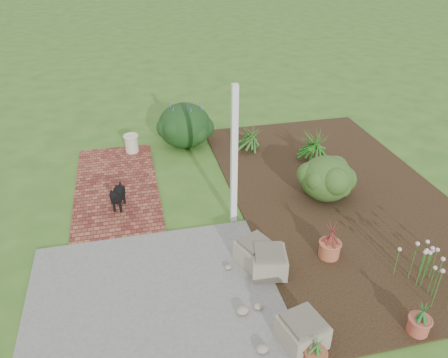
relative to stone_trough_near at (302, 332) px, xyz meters
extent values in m
plane|color=#325E1D|center=(-0.48, 2.65, -0.21)|extent=(80.00, 80.00, 0.00)
cube|color=slate|center=(-1.73, 0.90, -0.19)|extent=(3.50, 3.50, 0.04)
cube|color=#5D221D|center=(-2.18, 4.40, -0.19)|extent=(1.60, 3.50, 0.04)
cube|color=black|center=(2.02, 3.15, -0.20)|extent=(4.00, 7.00, 0.03)
cube|color=white|center=(-0.18, 2.75, 1.04)|extent=(0.10, 0.10, 2.50)
cube|color=gray|center=(0.00, 0.00, 0.00)|extent=(0.62, 0.62, 0.34)
cube|color=gray|center=(-0.13, 1.59, -0.01)|extent=(0.64, 0.64, 0.33)
cube|color=#777358|center=(0.00, 1.32, 0.00)|extent=(0.61, 0.61, 0.34)
cube|color=black|center=(-2.13, 3.57, 0.11)|extent=(0.26, 0.41, 0.17)
cylinder|color=black|center=(-2.23, 3.45, -0.07)|extent=(0.05, 0.05, 0.19)
cylinder|color=black|center=(-2.11, 3.42, -0.07)|extent=(0.05, 0.05, 0.19)
cylinder|color=black|center=(-2.15, 3.72, -0.07)|extent=(0.05, 0.05, 0.19)
cylinder|color=black|center=(-2.04, 3.69, -0.07)|extent=(0.05, 0.05, 0.19)
sphere|color=black|center=(-2.19, 3.34, 0.24)|extent=(0.16, 0.16, 0.16)
cone|color=black|center=(-2.08, 3.76, 0.22)|extent=(0.09, 0.13, 0.14)
cylinder|color=beige|center=(-1.79, 5.85, 0.03)|extent=(0.34, 0.34, 0.40)
ellipsoid|color=#1A3A11|center=(1.71, 3.08, 0.24)|extent=(1.03, 1.03, 0.84)
cylinder|color=#AE5A3A|center=(1.04, 1.45, -0.05)|extent=(0.41, 0.41, 0.26)
cylinder|color=#A94939|center=(1.52, -0.18, -0.07)|extent=(0.35, 0.35, 0.22)
cylinder|color=#9A5034|center=(0.04, -0.33, -0.07)|extent=(0.28, 0.28, 0.21)
ellipsoid|color=black|center=(-0.54, 6.03, 0.31)|extent=(1.53, 1.53, 1.04)
camera|label=1|loc=(-1.77, -3.37, 4.35)|focal=35.00mm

